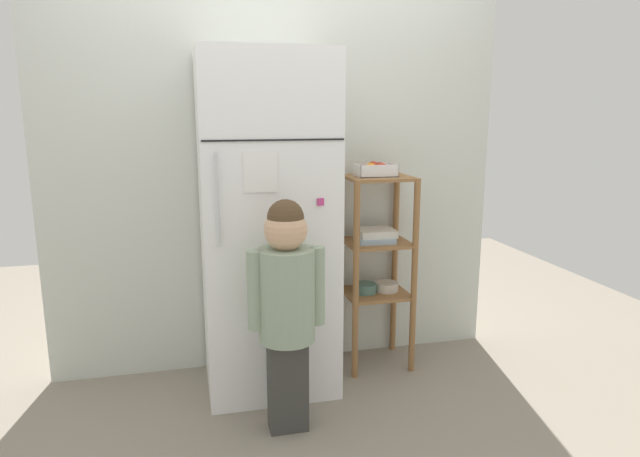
# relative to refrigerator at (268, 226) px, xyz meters

# --- Properties ---
(ground_plane) EXTENTS (6.00, 6.00, 0.00)m
(ground_plane) POSITION_rel_refrigerator_xyz_m (0.12, -0.02, -0.90)
(ground_plane) COLOR gray
(kitchen_wall_back) EXTENTS (2.65, 0.03, 2.31)m
(kitchen_wall_back) POSITION_rel_refrigerator_xyz_m (0.12, 0.31, 0.25)
(kitchen_wall_back) COLOR silver
(kitchen_wall_back) RESTS_ON ground
(refrigerator) EXTENTS (0.69, 0.59, 1.81)m
(refrigerator) POSITION_rel_refrigerator_xyz_m (0.00, 0.00, 0.00)
(refrigerator) COLOR white
(refrigerator) RESTS_ON ground
(child_standing) EXTENTS (0.36, 0.27, 1.12)m
(child_standing) POSITION_rel_refrigerator_xyz_m (0.01, -0.48, -0.22)
(child_standing) COLOR #3B3A36
(child_standing) RESTS_ON ground
(pantry_shelf_unit) EXTENTS (0.39, 0.34, 1.14)m
(pantry_shelf_unit) POSITION_rel_refrigerator_xyz_m (0.65, 0.11, -0.23)
(pantry_shelf_unit) COLOR olive
(pantry_shelf_unit) RESTS_ON ground
(fruit_bin) EXTENTS (0.22, 0.14, 0.08)m
(fruit_bin) POSITION_rel_refrigerator_xyz_m (0.64, 0.10, 0.28)
(fruit_bin) COLOR white
(fruit_bin) RESTS_ON pantry_shelf_unit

